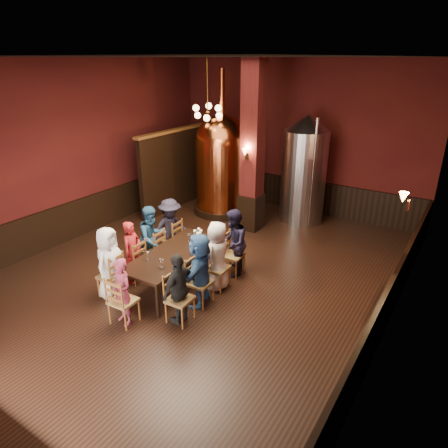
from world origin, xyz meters
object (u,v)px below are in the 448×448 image
Objects in this scene: person_0 at (109,263)px; person_1 at (133,252)px; person_2 at (152,238)px; copper_kettle at (222,163)px; rose_vase at (198,233)px; steel_vessel at (304,170)px; dining_table at (174,255)px.

person_1 is at bearing -12.33° from person_0.
person_0 is 1.33m from person_2.
person_2 is 0.36× the size of copper_kettle.
rose_vase is at bearing -49.38° from person_1.
person_2 is (-0.03, 0.66, 0.06)m from person_1.
steel_vessel is (2.36, 0.66, -0.01)m from copper_kettle.
steel_vessel reaches higher than rose_vase.
copper_kettle is 12.97× the size of rose_vase.
person_2 reaches higher than dining_table.
person_0 is 0.99× the size of person_2.
copper_kettle is (-0.73, 4.59, 0.85)m from person_1.
person_1 is (-0.83, -0.37, -0.00)m from dining_table.
dining_table is 0.58× the size of copper_kettle.
steel_vessel reaches higher than dining_table.
person_2 reaches higher than person_0.
person_2 reaches higher than rose_vase.
person_1 reaches higher than rose_vase.
person_2 is (-0.07, 1.33, 0.01)m from person_0.
copper_kettle reaches higher than steel_vessel.
rose_vase is (0.12, 0.67, 0.28)m from dining_table.
copper_kettle is at bearing 20.97° from person_2.
person_2 is at bearing -12.33° from person_0.
dining_table is at bearing -69.65° from copper_kettle.
copper_kettle is at bearing -164.34° from steel_vessel.
rose_vase is (1.68, -3.55, -0.58)m from copper_kettle.
copper_kettle is 1.38× the size of steel_vessel.
copper_kettle is 3.97m from rose_vase.
person_1 is 4.22× the size of rose_vase.
person_2 is (-0.87, 0.29, 0.06)m from dining_table.
person_2 is at bearing -109.85° from steel_vessel.
dining_table is 0.80× the size of steel_vessel.
person_0 is at bearing -118.04° from rose_vase.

